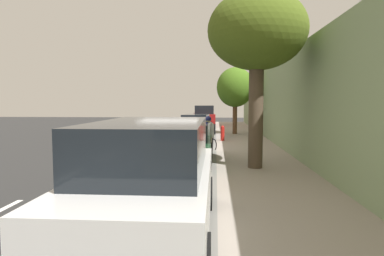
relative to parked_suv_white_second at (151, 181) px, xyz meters
name	(u,v)px	position (x,y,z in m)	size (l,w,h in m)	color
ground	(169,155)	(-0.98, 8.93, -1.03)	(69.37, 69.37, 0.00)	#2C2C2C
sidewalk	(251,154)	(2.58, 8.93, -0.95)	(3.00, 43.36, 0.15)	#A3978C
curb_edge	(215,153)	(1.00, 8.93, -0.95)	(0.16, 43.36, 0.15)	gray
lane_stripe_centre	(115,152)	(-3.51, 9.35, -1.02)	(0.14, 44.20, 0.01)	white
lane_stripe_bike_edge	(181,155)	(-0.47, 8.93, -1.02)	(0.12, 43.36, 0.01)	white
building_facade	(294,104)	(4.33, 8.93, 1.19)	(0.50, 43.36, 4.42)	gray
parked_suv_white_second	(151,181)	(0.00, 0.00, 0.00)	(1.98, 4.71, 1.99)	white
parked_sedan_green_mid	(187,144)	(-0.01, 6.69, -0.27)	(1.87, 4.42, 1.52)	#1E512D
parked_sedan_dark_blue_far	(196,127)	(-0.22, 15.49, -0.27)	(2.06, 4.51, 1.52)	navy
parked_suv_red_farthest	(204,116)	(-0.05, 25.17, 0.00)	(2.16, 4.80, 1.99)	maroon
bicycle_at_curb	(204,146)	(0.54, 8.93, -0.65)	(1.16, 1.36, 0.76)	black
cyclist_with_backpack	(209,132)	(0.75, 8.50, 0.02)	(0.55, 0.54, 1.72)	#C6B284
street_tree_near_cyclist	(257,33)	(2.34, 5.57, 3.46)	(3.16, 3.16, 5.67)	#4F3F2F
street_tree_mid_block	(235,88)	(2.34, 17.07, 2.24)	(2.47, 2.47, 4.47)	brown
fire_hydrant	(223,133)	(1.43, 13.10, -0.45)	(0.22, 0.22, 0.84)	red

